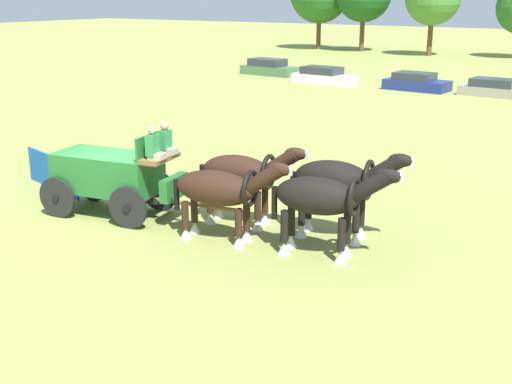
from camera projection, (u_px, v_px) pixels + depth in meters
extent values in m
plane|color=olive|center=(110.00, 214.00, 18.21)|extent=(220.00, 220.00, 0.00)
cube|color=#236B2D|center=(108.00, 173.00, 17.86)|extent=(3.07, 1.87, 1.07)
cube|color=brown|center=(160.00, 158.00, 17.06)|extent=(0.77, 1.34, 0.12)
cube|color=#236B2D|center=(174.00, 187.00, 17.14)|extent=(0.43, 1.15, 0.60)
cube|color=#236B2D|center=(149.00, 145.00, 17.08)|extent=(0.27, 1.26, 0.55)
cube|color=black|center=(109.00, 194.00, 18.05)|extent=(3.14, 0.69, 0.16)
cylinder|color=black|center=(160.00, 191.00, 18.33)|extent=(1.13, 0.27, 1.13)
cylinder|color=black|center=(160.00, 191.00, 18.33)|extent=(0.23, 0.21, 0.20)
cylinder|color=black|center=(128.00, 208.00, 16.91)|extent=(1.13, 0.27, 1.13)
cylinder|color=black|center=(128.00, 208.00, 16.91)|extent=(0.23, 0.21, 0.20)
cylinder|color=black|center=(93.00, 183.00, 19.18)|extent=(1.13, 0.27, 1.13)
cylinder|color=black|center=(93.00, 183.00, 19.18)|extent=(0.23, 0.21, 0.20)
cylinder|color=black|center=(57.00, 198.00, 17.77)|extent=(1.13, 0.27, 1.13)
cylinder|color=black|center=(57.00, 198.00, 17.77)|extent=(0.23, 0.21, 0.20)
cylinder|color=brown|center=(196.00, 205.00, 17.01)|extent=(2.58, 0.54, 0.10)
cube|color=#BCB293|center=(169.00, 151.00, 17.25)|extent=(0.45, 0.38, 0.16)
cube|color=#338C4C|center=(165.00, 140.00, 17.21)|extent=(0.30, 0.40, 0.55)
sphere|color=tan|center=(164.00, 126.00, 17.10)|extent=(0.22, 0.22, 0.22)
cube|color=#BCB293|center=(157.00, 156.00, 16.71)|extent=(0.45, 0.38, 0.16)
cube|color=#338C4C|center=(153.00, 145.00, 16.67)|extent=(0.30, 0.40, 0.55)
sphere|color=tan|center=(152.00, 130.00, 16.56)|extent=(0.22, 0.22, 0.22)
ellipsoid|color=#331E14|center=(237.00, 172.00, 17.01)|extent=(2.10, 1.23, 0.91)
cylinder|color=#331E14|center=(265.00, 200.00, 17.20)|extent=(0.18, 0.18, 0.73)
cone|color=silver|center=(265.00, 219.00, 17.35)|extent=(0.30, 0.30, 0.31)
cylinder|color=#331E14|center=(258.00, 205.00, 16.75)|extent=(0.18, 0.18, 0.73)
cone|color=silver|center=(258.00, 224.00, 16.91)|extent=(0.30, 0.30, 0.31)
cylinder|color=#331E14|center=(218.00, 194.00, 17.71)|extent=(0.18, 0.18, 0.73)
cone|color=silver|center=(219.00, 212.00, 17.86)|extent=(0.30, 0.30, 0.31)
cylinder|color=#331E14|center=(210.00, 199.00, 17.27)|extent=(0.18, 0.18, 0.73)
cone|color=silver|center=(210.00, 218.00, 17.42)|extent=(0.30, 0.30, 0.31)
cylinder|color=#331E14|center=(282.00, 162.00, 16.43)|extent=(0.99, 0.51, 0.81)
ellipsoid|color=#331E14|center=(296.00, 154.00, 16.21)|extent=(0.64, 0.36, 0.32)
cube|color=silver|center=(307.00, 155.00, 16.11)|extent=(0.08, 0.11, 0.24)
torus|color=black|center=(268.00, 172.00, 16.65)|extent=(0.28, 0.95, 0.94)
cylinder|color=black|center=(202.00, 179.00, 17.48)|extent=(0.14, 0.14, 0.80)
ellipsoid|color=#331E14|center=(215.00, 188.00, 15.89)|extent=(2.21, 1.22, 0.88)
cylinder|color=#331E14|center=(247.00, 216.00, 16.04)|extent=(0.18, 0.18, 0.69)
cone|color=silver|center=(247.00, 235.00, 16.18)|extent=(0.30, 0.30, 0.30)
cylinder|color=#331E14|center=(239.00, 223.00, 15.61)|extent=(0.18, 0.18, 0.69)
cone|color=silver|center=(239.00, 242.00, 15.76)|extent=(0.30, 0.30, 0.30)
cylinder|color=#331E14|center=(194.00, 209.00, 16.58)|extent=(0.18, 0.18, 0.69)
cone|color=silver|center=(195.00, 227.00, 16.73)|extent=(0.30, 0.30, 0.30)
cylinder|color=#331E14|center=(185.00, 215.00, 16.16)|extent=(0.18, 0.18, 0.69)
cone|color=silver|center=(186.00, 233.00, 16.30)|extent=(0.30, 0.30, 0.30)
cylinder|color=#331E14|center=(265.00, 178.00, 15.28)|extent=(0.99, 0.51, 0.81)
ellipsoid|color=#331E14|center=(279.00, 169.00, 15.07)|extent=(0.64, 0.36, 0.32)
cube|color=silver|center=(291.00, 171.00, 14.97)|extent=(0.08, 0.11, 0.24)
torus|color=black|center=(250.00, 188.00, 15.51)|extent=(0.27, 0.92, 0.91)
cylinder|color=black|center=(177.00, 195.00, 16.38)|extent=(0.14, 0.14, 0.80)
ellipsoid|color=black|center=(333.00, 180.00, 16.02)|extent=(2.13, 1.30, 0.98)
cylinder|color=black|center=(361.00, 211.00, 16.23)|extent=(0.18, 0.18, 0.77)
cone|color=silver|center=(360.00, 231.00, 16.39)|extent=(0.30, 0.30, 0.33)
cylinder|color=black|center=(356.00, 217.00, 15.76)|extent=(0.18, 0.18, 0.77)
cone|color=silver|center=(355.00, 238.00, 15.92)|extent=(0.30, 0.30, 0.33)
cylinder|color=black|center=(309.00, 204.00, 16.75)|extent=(0.18, 0.18, 0.77)
cone|color=silver|center=(308.00, 224.00, 16.91)|extent=(0.30, 0.30, 0.33)
cylinder|color=black|center=(302.00, 210.00, 16.28)|extent=(0.18, 0.18, 0.77)
cone|color=silver|center=(301.00, 231.00, 16.44)|extent=(0.30, 0.30, 0.33)
cylinder|color=black|center=(384.00, 169.00, 15.43)|extent=(0.99, 0.51, 0.81)
ellipsoid|color=black|center=(401.00, 160.00, 15.22)|extent=(0.64, 0.36, 0.32)
cube|color=silver|center=(413.00, 161.00, 15.11)|extent=(0.08, 0.11, 0.24)
torus|color=black|center=(369.00, 180.00, 15.65)|extent=(0.29, 1.01, 1.00)
cylinder|color=black|center=(293.00, 187.00, 16.50)|extent=(0.14, 0.14, 0.80)
ellipsoid|color=black|center=(316.00, 196.00, 14.88)|extent=(2.09, 1.20, 0.88)
cylinder|color=black|center=(347.00, 228.00, 15.06)|extent=(0.18, 0.18, 0.77)
cone|color=silver|center=(346.00, 250.00, 15.22)|extent=(0.30, 0.30, 0.33)
cylinder|color=black|center=(341.00, 234.00, 14.64)|extent=(0.18, 0.18, 0.77)
cone|color=silver|center=(341.00, 257.00, 14.80)|extent=(0.30, 0.30, 0.33)
cylinder|color=black|center=(291.00, 220.00, 15.58)|extent=(0.18, 0.18, 0.77)
cone|color=silver|center=(291.00, 241.00, 15.74)|extent=(0.30, 0.30, 0.33)
cylinder|color=black|center=(284.00, 226.00, 15.15)|extent=(0.18, 0.18, 0.77)
cone|color=silver|center=(284.00, 248.00, 15.31)|extent=(0.30, 0.30, 0.33)
cylinder|color=black|center=(371.00, 186.00, 14.30)|extent=(0.99, 0.51, 0.81)
ellipsoid|color=black|center=(389.00, 176.00, 14.09)|extent=(0.64, 0.36, 0.32)
cube|color=silver|center=(402.00, 177.00, 13.98)|extent=(0.08, 0.11, 0.24)
torus|color=black|center=(354.00, 196.00, 14.52)|extent=(0.27, 0.92, 0.91)
cylinder|color=black|center=(274.00, 203.00, 15.36)|extent=(0.14, 0.14, 0.80)
cube|color=#477047|center=(270.00, 71.00, 49.26)|extent=(4.52, 2.10, 0.66)
cube|color=#2D333D|center=(267.00, 62.00, 49.20)|extent=(2.76, 1.83, 0.55)
cube|color=white|center=(324.00, 79.00, 44.52)|extent=(4.51, 2.05, 0.64)
cube|color=#2D333D|center=(322.00, 70.00, 44.48)|extent=(2.74, 1.79, 0.50)
cube|color=navy|center=(417.00, 85.00, 41.45)|extent=(4.13, 2.22, 0.65)
cube|color=#2D333D|center=(414.00, 76.00, 41.40)|extent=(2.52, 1.95, 0.46)
cube|color=gray|center=(496.00, 92.00, 38.98)|extent=(4.32, 2.01, 0.56)
cube|color=#2D333D|center=(493.00, 83.00, 38.95)|extent=(2.63, 1.75, 0.48)
cylinder|color=brown|center=(319.00, 32.00, 72.03)|extent=(0.50, 0.50, 3.74)
cylinder|color=brown|center=(362.00, 33.00, 69.12)|extent=(0.50, 0.50, 3.90)
cylinder|color=brown|center=(430.00, 37.00, 64.02)|extent=(0.50, 0.50, 3.72)
cube|color=#1959B2|center=(52.00, 172.00, 20.34)|extent=(3.11, 0.86, 1.10)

